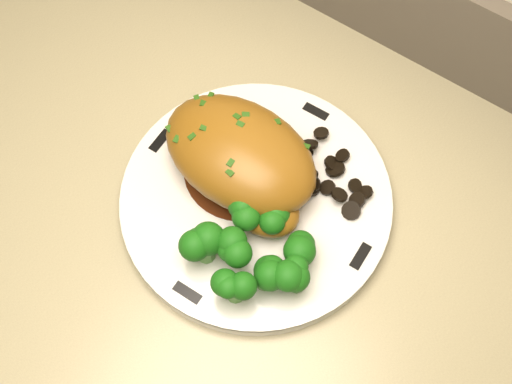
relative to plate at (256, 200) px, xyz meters
The scene contains 9 objects.
plate is the anchor object (origin of this frame).
rim_accent_0 0.12m from the plate, ahead, with size 0.03×0.01×0.00m, color black.
rim_accent_1 0.12m from the plate, 92.67° to the left, with size 0.03×0.01×0.00m, color black.
rim_accent_2 0.12m from the plate, behind, with size 0.03×0.01×0.00m, color black.
rim_accent_3 0.12m from the plate, 87.33° to the right, with size 0.03×0.01×0.00m, color black.
gravy_pool 0.04m from the plate, 152.41° to the left, with size 0.12×0.12×0.00m, color #3D190B.
chicken_breast 0.05m from the plate, 153.13° to the left, with size 0.17×0.12×0.06m.
mushroom_pile 0.08m from the plate, 49.19° to the left, with size 0.09×0.06×0.02m.
broccoli_florets 0.08m from the plate, 53.71° to the right, with size 0.11×0.10×0.04m.
Camera 1 is at (0.13, 1.50, 1.47)m, focal length 45.00 mm.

